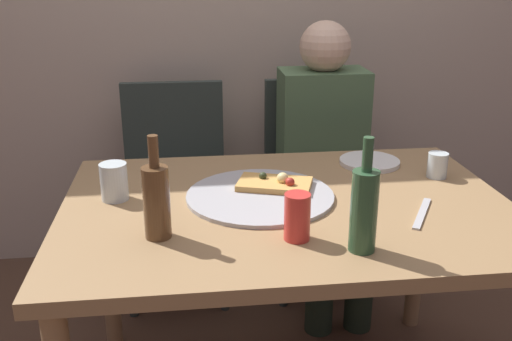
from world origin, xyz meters
TOP-DOWN VIEW (x-y plane):
  - dining_table at (0.00, 0.00)m, footprint 1.30×0.91m
  - pizza_tray at (-0.08, 0.05)m, footprint 0.44×0.44m
  - pizza_slice_last at (-0.02, 0.10)m, footprint 0.25×0.19m
  - wine_bottle at (-0.36, -0.18)m, footprint 0.07×0.07m
  - beer_bottle at (0.13, -0.31)m, footprint 0.07×0.07m
  - tumbler_near at (0.52, 0.15)m, footprint 0.06×0.06m
  - tumbler_far at (-0.50, 0.09)m, footprint 0.08×0.08m
  - soda_can at (-0.02, -0.23)m, footprint 0.07×0.07m
  - plate_stack at (0.34, 0.30)m, footprint 0.21×0.21m
  - table_knife at (0.36, -0.13)m, footprint 0.13×0.20m
  - chair_left at (-0.34, 0.86)m, footprint 0.44×0.44m
  - chair_right at (0.29, 0.86)m, footprint 0.44×0.44m
  - guest_in_sweater at (0.29, 0.70)m, footprint 0.36×0.56m

SIDE VIEW (x-z plane):
  - chair_left at x=-0.34m, z-range 0.06..0.96m
  - chair_right at x=0.29m, z-range 0.06..0.96m
  - guest_in_sweater at x=0.29m, z-range 0.06..1.23m
  - dining_table at x=0.00m, z-range 0.28..1.01m
  - table_knife at x=0.36m, z-range 0.73..0.74m
  - pizza_tray at x=-0.08m, z-range 0.73..0.74m
  - plate_stack at x=0.34m, z-range 0.73..0.75m
  - pizza_slice_last at x=-0.02m, z-range 0.73..0.78m
  - tumbler_near at x=0.52m, z-range 0.73..0.81m
  - tumbler_far at x=-0.50m, z-range 0.73..0.84m
  - soda_can at x=-0.02m, z-range 0.73..0.85m
  - wine_bottle at x=-0.36m, z-range 0.70..0.97m
  - beer_bottle at x=0.13m, z-range 0.70..0.98m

